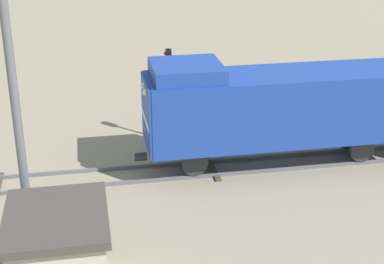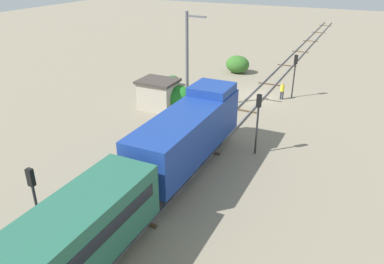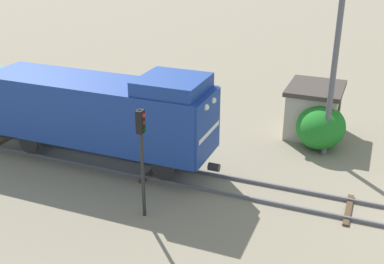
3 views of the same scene
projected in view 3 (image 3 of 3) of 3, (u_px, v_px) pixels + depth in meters
locomotive at (101, 110)px, 22.44m from camera, size 2.90×11.60×4.60m
traffic_signal_mid at (142, 145)px, 18.07m from camera, size 0.32×0.34×4.51m
catenary_mast at (334, 65)px, 22.53m from camera, size 1.94×0.28×8.83m
relay_hut at (314, 110)px, 26.36m from camera, size 3.50×2.90×2.74m
bush_far at (321, 127)px, 24.84m from camera, size 3.07×2.51×2.23m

